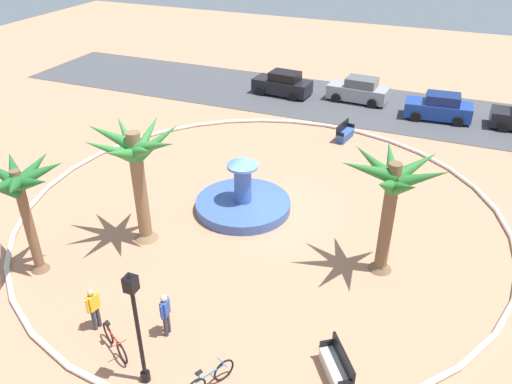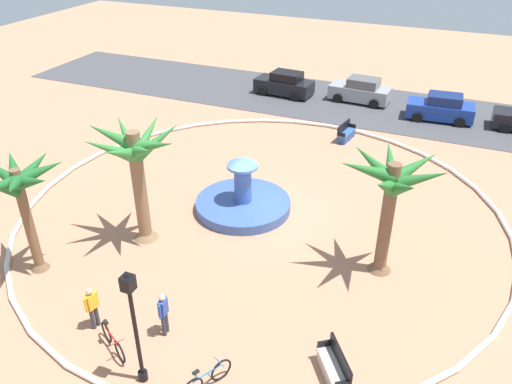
{
  "view_description": "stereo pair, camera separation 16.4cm",
  "coord_description": "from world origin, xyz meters",
  "px_view_note": "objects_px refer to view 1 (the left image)",
  "views": [
    {
      "loc": [
        7.13,
        -17.77,
        12.25
      ],
      "look_at": [
        -0.26,
        -0.02,
        1.0
      ],
      "focal_mm": 35.77,
      "sensor_mm": 36.0,
      "label": 1
    },
    {
      "loc": [
        7.28,
        -17.71,
        12.25
      ],
      "look_at": [
        -0.26,
        -0.02,
        1.0
      ],
      "focal_mm": 35.77,
      "sensor_mm": 36.0,
      "label": 2
    }
  ],
  "objects_px": {
    "bench_east": "(336,369)",
    "lamppost": "(137,321)",
    "fountain": "(243,203)",
    "palm_tree_mid_plaza": "(19,188)",
    "bench_west": "(345,134)",
    "person_cyclist_helmet": "(165,313)",
    "parked_car_second": "(359,90)",
    "bicycle_by_lamppost": "(210,379)",
    "parked_car_leftmost": "(283,84)",
    "bicycle_red_frame": "(115,342)",
    "parked_car_third": "(439,108)",
    "person_cyclist_photo": "(94,307)",
    "palm_tree_near_fountain": "(392,188)",
    "palm_tree_by_curb": "(136,160)"
  },
  "relations": [
    {
      "from": "bench_east",
      "to": "lamppost",
      "type": "relative_size",
      "value": 0.4
    },
    {
      "from": "fountain",
      "to": "palm_tree_mid_plaza",
      "type": "bearing_deg",
      "value": -127.91
    },
    {
      "from": "bench_west",
      "to": "person_cyclist_helmet",
      "type": "height_order",
      "value": "person_cyclist_helmet"
    },
    {
      "from": "palm_tree_mid_plaza",
      "to": "parked_car_second",
      "type": "xyz_separation_m",
      "value": [
        6.97,
        22.5,
        -2.78
      ]
    },
    {
      "from": "lamppost",
      "to": "bicycle_by_lamppost",
      "type": "xyz_separation_m",
      "value": [
        1.86,
        0.46,
        -1.96
      ]
    },
    {
      "from": "lamppost",
      "to": "parked_car_leftmost",
      "type": "height_order",
      "value": "lamppost"
    },
    {
      "from": "palm_tree_mid_plaza",
      "to": "bench_west",
      "type": "bearing_deg",
      "value": 64.41
    },
    {
      "from": "person_cyclist_helmet",
      "to": "bicycle_red_frame",
      "type": "bearing_deg",
      "value": -131.14
    },
    {
      "from": "parked_car_third",
      "to": "bicycle_by_lamppost",
      "type": "bearing_deg",
      "value": -99.52
    },
    {
      "from": "parked_car_third",
      "to": "bench_west",
      "type": "bearing_deg",
      "value": -131.56
    },
    {
      "from": "lamppost",
      "to": "bench_west",
      "type": "bearing_deg",
      "value": 86.39
    },
    {
      "from": "bench_east",
      "to": "person_cyclist_photo",
      "type": "distance_m",
      "value": 7.79
    },
    {
      "from": "parked_car_second",
      "to": "palm_tree_mid_plaza",
      "type": "bearing_deg",
      "value": -107.22
    },
    {
      "from": "bicycle_red_frame",
      "to": "person_cyclist_photo",
      "type": "height_order",
      "value": "person_cyclist_photo"
    },
    {
      "from": "palm_tree_mid_plaza",
      "to": "person_cyclist_photo",
      "type": "distance_m",
      "value": 4.97
    },
    {
      "from": "palm_tree_near_fountain",
      "to": "bench_east",
      "type": "bearing_deg",
      "value": -92.4
    },
    {
      "from": "parked_car_leftmost",
      "to": "bicycle_by_lamppost",
      "type": "bearing_deg",
      "value": -74.7
    },
    {
      "from": "fountain",
      "to": "bench_west",
      "type": "bearing_deg",
      "value": 75.69
    },
    {
      "from": "palm_tree_mid_plaza",
      "to": "lamppost",
      "type": "xyz_separation_m",
      "value": [
        6.49,
        -2.78,
        -1.21
      ]
    },
    {
      "from": "bicycle_red_frame",
      "to": "parked_car_third",
      "type": "bearing_deg",
      "value": 72.78
    },
    {
      "from": "bicycle_red_frame",
      "to": "parked_car_third",
      "type": "distance_m",
      "value": 24.56
    },
    {
      "from": "bench_west",
      "to": "person_cyclist_helmet",
      "type": "distance_m",
      "value": 17.06
    },
    {
      "from": "bench_east",
      "to": "parked_car_third",
      "type": "height_order",
      "value": "parked_car_third"
    },
    {
      "from": "palm_tree_near_fountain",
      "to": "parked_car_second",
      "type": "relative_size",
      "value": 1.16
    },
    {
      "from": "bench_east",
      "to": "fountain",
      "type": "bearing_deg",
      "value": 130.13
    },
    {
      "from": "palm_tree_mid_plaza",
      "to": "person_cyclist_helmet",
      "type": "bearing_deg",
      "value": -8.87
    },
    {
      "from": "parked_car_leftmost",
      "to": "bicycle_red_frame",
      "type": "bearing_deg",
      "value": -82.23
    },
    {
      "from": "fountain",
      "to": "bicycle_by_lamppost",
      "type": "xyz_separation_m",
      "value": [
        3.02,
        -9.17,
        0.06
      ]
    },
    {
      "from": "lamppost",
      "to": "parked_car_second",
      "type": "bearing_deg",
      "value": 88.9
    },
    {
      "from": "palm_tree_by_curb",
      "to": "parked_car_second",
      "type": "relative_size",
      "value": 1.22
    },
    {
      "from": "palm_tree_near_fountain",
      "to": "parked_car_leftmost",
      "type": "xyz_separation_m",
      "value": [
        -10.04,
        16.79,
        -2.72
      ]
    },
    {
      "from": "bench_west",
      "to": "palm_tree_mid_plaza",
      "type": "bearing_deg",
      "value": -115.59
    },
    {
      "from": "parked_car_leftmost",
      "to": "parked_car_second",
      "type": "distance_m",
      "value": 5.26
    },
    {
      "from": "palm_tree_by_curb",
      "to": "bench_west",
      "type": "xyz_separation_m",
      "value": [
        5.12,
        12.77,
        -3.29
      ]
    },
    {
      "from": "person_cyclist_helmet",
      "to": "palm_tree_by_curb",
      "type": "bearing_deg",
      "value": 130.3
    },
    {
      "from": "palm_tree_by_curb",
      "to": "person_cyclist_helmet",
      "type": "relative_size",
      "value": 3.1
    },
    {
      "from": "parked_car_leftmost",
      "to": "palm_tree_near_fountain",
      "type": "bearing_deg",
      "value": -59.13
    },
    {
      "from": "parked_car_leftmost",
      "to": "person_cyclist_photo",
      "type": "bearing_deg",
      "value": -84.84
    },
    {
      "from": "palm_tree_by_curb",
      "to": "bicycle_by_lamppost",
      "type": "distance_m",
      "value": 8.67
    },
    {
      "from": "palm_tree_by_curb",
      "to": "person_cyclist_helmet",
      "type": "xyz_separation_m",
      "value": [
        3.57,
        -4.21,
        -2.73
      ]
    },
    {
      "from": "person_cyclist_photo",
      "to": "parked_car_leftmost",
      "type": "xyz_separation_m",
      "value": [
        -2.11,
        23.38,
        -0.11
      ]
    },
    {
      "from": "palm_tree_near_fountain",
      "to": "bicycle_red_frame",
      "type": "distance_m",
      "value": 10.35
    },
    {
      "from": "bench_east",
      "to": "bicycle_by_lamppost",
      "type": "relative_size",
      "value": 1.02
    },
    {
      "from": "fountain",
      "to": "person_cyclist_helmet",
      "type": "xyz_separation_m",
      "value": [
        0.79,
        -7.8,
        0.58
      ]
    },
    {
      "from": "fountain",
      "to": "parked_car_leftmost",
      "type": "relative_size",
      "value": 1.03
    },
    {
      "from": "palm_tree_by_curb",
      "to": "bench_east",
      "type": "height_order",
      "value": "palm_tree_by_curb"
    },
    {
      "from": "bicycle_by_lamppost",
      "to": "parked_car_third",
      "type": "distance_m",
      "value": 23.9
    },
    {
      "from": "person_cyclist_photo",
      "to": "palm_tree_near_fountain",
      "type": "bearing_deg",
      "value": 39.75
    },
    {
      "from": "person_cyclist_photo",
      "to": "fountain",
      "type": "bearing_deg",
      "value": 80.2
    },
    {
      "from": "palm_tree_near_fountain",
      "to": "bicycle_by_lamppost",
      "type": "xyz_separation_m",
      "value": [
        -3.45,
        -7.3,
        -3.12
      ]
    }
  ]
}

